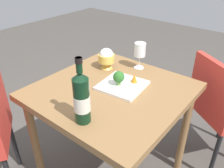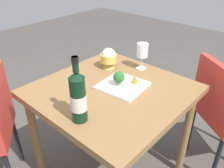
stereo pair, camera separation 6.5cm
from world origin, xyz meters
name	(u,v)px [view 2 (the right image)]	position (x,y,z in m)	size (l,w,h in m)	color
dining_table	(112,102)	(0.00, 0.00, 0.65)	(0.83, 0.83, 0.74)	olive
chair_near_window	(221,107)	(-0.57, 0.47, 0.53)	(0.56, 0.56, 0.85)	red
wine_bottle	(78,97)	(0.32, 0.08, 0.87)	(0.08, 0.08, 0.33)	black
wine_glass	(142,51)	(-0.33, -0.03, 0.87)	(0.08, 0.08, 0.18)	white
rice_bowl	(109,58)	(-0.19, -0.20, 0.81)	(0.11, 0.11, 0.14)	gold
serving_plate	(123,86)	(-0.06, 0.03, 0.75)	(0.28, 0.28, 0.02)	white
broccoli_floret	(119,77)	(-0.04, 0.02, 0.81)	(0.07, 0.07, 0.09)	#729E4C
carrot_garnish_left	(135,79)	(-0.12, 0.07, 0.78)	(0.04, 0.04, 0.05)	orange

